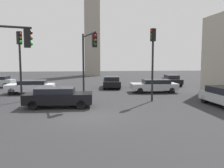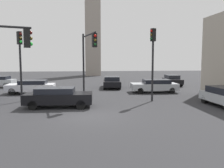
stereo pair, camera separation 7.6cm
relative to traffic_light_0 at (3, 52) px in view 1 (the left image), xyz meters
The scene contains 10 objects.
ground_plane 5.77m from the traffic_light_0, 12.90° to the left, with size 108.34×108.34×0.00m, color #2D2D30.
traffic_light_0 is the anchor object (origin of this frame).
traffic_light_1 7.61m from the traffic_light_0, 54.13° to the left, with size 1.10×3.87×5.56m.
traffic_light_2 6.61m from the traffic_light_0, 97.67° to the left, with size 0.46×0.48×5.54m.
traffic_light_3 11.02m from the traffic_light_0, 30.01° to the left, with size 0.49×0.43×5.79m.
car_0 5.42m from the traffic_light_0, 59.91° to the left, with size 4.76×2.15×1.40m.
car_1 11.45m from the traffic_light_0, 95.79° to the left, with size 4.54×2.04×1.32m.
car_3 22.79m from the traffic_light_0, 46.89° to the left, with size 1.87×3.99×1.35m.
car_6 16.82m from the traffic_light_0, 63.71° to the left, with size 2.37×4.81×1.35m.
car_7 15.64m from the traffic_light_0, 42.89° to the left, with size 4.76×2.29×1.33m.
Camera 1 is at (-0.17, -13.69, 3.36)m, focal length 37.54 mm.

